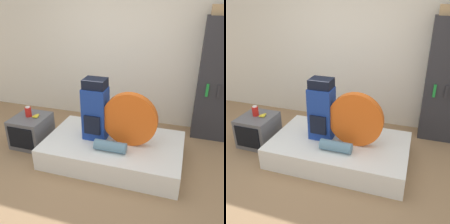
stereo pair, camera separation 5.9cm
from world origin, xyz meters
TOP-DOWN VIEW (x-y plane):
  - ground_plane at (0.00, 0.00)m, footprint 16.00×16.00m
  - wall_back at (0.00, 1.89)m, footprint 8.00×0.05m
  - bed at (0.23, 0.49)m, footprint 1.95×1.16m
  - backpack at (-0.05, 0.52)m, footprint 0.33×0.30m
  - tent_bag at (0.46, 0.48)m, footprint 0.75×0.11m
  - sleeping_roll at (0.26, 0.23)m, footprint 0.44×0.14m
  - television at (-1.16, 0.52)m, footprint 0.52×0.59m
  - canister at (-1.19, 0.55)m, footprint 0.10×0.10m
  - banana_bunch at (-1.07, 0.57)m, footprint 0.11×0.15m
  - bookshelf at (1.61, 1.64)m, footprint 0.63×0.36m

SIDE VIEW (x-z plane):
  - ground_plane at x=0.00m, z-range 0.00..0.00m
  - bed at x=0.23m, z-range 0.00..0.31m
  - television at x=-1.16m, z-range 0.00..0.48m
  - sleeping_roll at x=0.26m, z-range 0.31..0.46m
  - banana_bunch at x=-1.07m, z-range 0.48..0.51m
  - canister at x=-1.19m, z-range 0.47..0.64m
  - tent_bag at x=0.46m, z-range 0.31..1.07m
  - backpack at x=-0.05m, z-range 0.30..1.18m
  - bookshelf at x=1.61m, z-range 0.00..1.95m
  - wall_back at x=0.00m, z-range 0.00..2.60m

